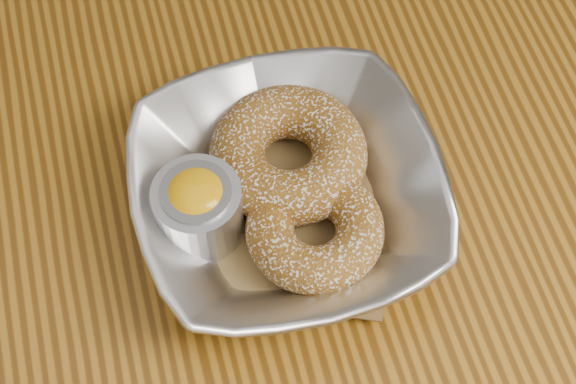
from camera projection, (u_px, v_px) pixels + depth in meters
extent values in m
cube|color=brown|center=(202.00, 292.00, 0.60)|extent=(1.20, 0.80, 0.04)
cube|color=#583A14|center=(573.00, 75.00, 1.16)|extent=(0.06, 0.06, 0.71)
imported|color=silver|center=(288.00, 196.00, 0.59)|extent=(0.21, 0.21, 0.05)
cube|color=brown|center=(288.00, 207.00, 0.60)|extent=(0.19, 0.19, 0.00)
torus|color=brown|center=(288.00, 154.00, 0.60)|extent=(0.14, 0.14, 0.04)
torus|color=brown|center=(315.00, 230.00, 0.57)|extent=(0.11, 0.11, 0.03)
cylinder|color=silver|center=(199.00, 211.00, 0.57)|extent=(0.06, 0.06, 0.05)
cylinder|color=gray|center=(198.00, 208.00, 0.57)|extent=(0.05, 0.05, 0.04)
ellipsoid|color=#FFAE07|center=(196.00, 196.00, 0.56)|extent=(0.04, 0.04, 0.03)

